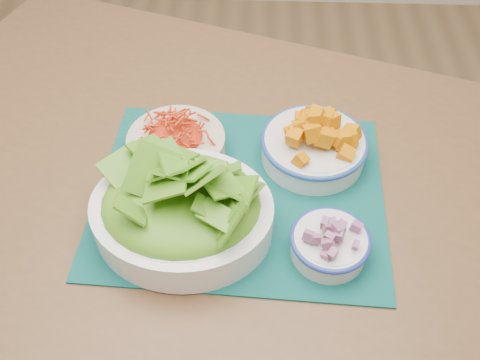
# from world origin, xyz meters

# --- Properties ---
(table) EXTENTS (1.51, 1.24, 0.75)m
(table) POSITION_xyz_m (0.17, 0.10, 0.66)
(table) COLOR brown
(table) RESTS_ON ground
(placemat) EXTENTS (0.50, 0.42, 0.00)m
(placemat) POSITION_xyz_m (0.22, 0.06, 0.75)
(placemat) COLOR #043230
(placemat) RESTS_ON table
(carrot_bowl) EXTENTS (0.19, 0.19, 0.07)m
(carrot_bowl) POSITION_xyz_m (0.11, 0.14, 0.79)
(carrot_bowl) COLOR beige
(carrot_bowl) RESTS_ON placemat
(squash_bowl) EXTENTS (0.24, 0.24, 0.09)m
(squash_bowl) POSITION_xyz_m (0.35, 0.14, 0.80)
(squash_bowl) COLOR silver
(squash_bowl) RESTS_ON placemat
(lettuce_bowl) EXTENTS (0.30, 0.26, 0.13)m
(lettuce_bowl) POSITION_xyz_m (0.14, -0.02, 0.81)
(lettuce_bowl) COLOR white
(lettuce_bowl) RESTS_ON placemat
(onion_bowl) EXTENTS (0.12, 0.12, 0.06)m
(onion_bowl) POSITION_xyz_m (0.36, -0.06, 0.79)
(onion_bowl) COLOR silver
(onion_bowl) RESTS_ON placemat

